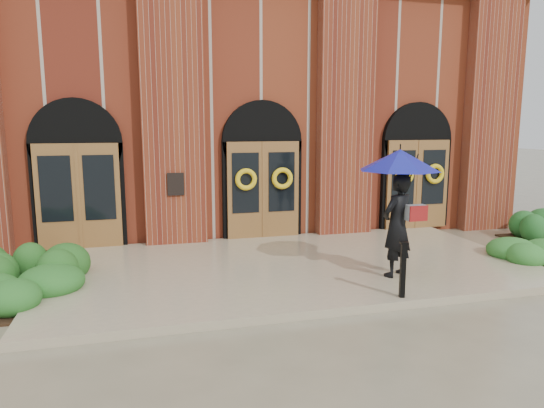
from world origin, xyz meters
name	(u,v)px	position (x,y,z in m)	size (l,w,h in m)	color
ground	(294,272)	(0.00, 0.00, 0.00)	(90.00, 90.00, 0.00)	gray
landing	(292,267)	(0.00, 0.15, 0.07)	(10.00, 5.30, 0.15)	tan
church_building	(224,113)	(0.00, 8.78, 3.50)	(16.20, 12.53, 7.00)	maroon
man_with_umbrella	(399,188)	(1.70, -1.19, 1.88)	(2.06, 2.06, 2.47)	black
metal_post	(403,268)	(1.21, -2.30, 0.66)	(0.16, 0.16, 0.98)	black
hedge_wall_left	(29,267)	(-5.20, 0.50, 0.37)	(2.87, 1.15, 0.74)	#204E1A
hedge_front_left	(20,292)	(-5.10, -0.74, 0.28)	(1.58, 1.36, 0.56)	#22591E
hedge_front_right	(520,252)	(5.10, -0.67, 0.26)	(1.49, 1.27, 0.53)	#286424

